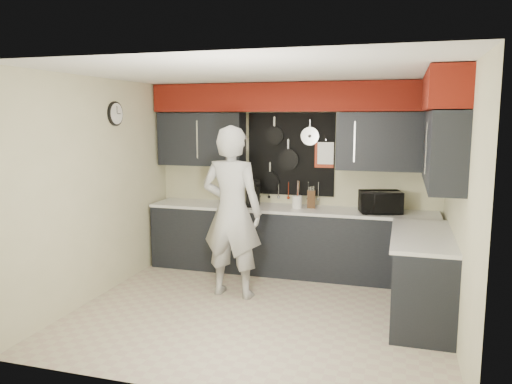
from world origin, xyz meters
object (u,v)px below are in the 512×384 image
(coffee_maker, at_px, (252,193))
(utensil_crock, at_px, (297,202))
(person, at_px, (232,212))
(knife_block, at_px, (311,199))
(microwave, at_px, (380,202))

(coffee_maker, bearing_deg, utensil_crock, -0.43)
(coffee_maker, distance_m, person, 1.01)
(knife_block, distance_m, utensil_crock, 0.20)
(utensil_crock, distance_m, person, 1.17)
(knife_block, bearing_deg, microwave, -15.36)
(microwave, relative_size, knife_block, 2.17)
(utensil_crock, xyz_separation_m, coffee_maker, (-0.64, -0.00, 0.10))
(knife_block, distance_m, person, 1.34)
(microwave, xyz_separation_m, person, (-1.66, -0.99, -0.04))
(knife_block, bearing_deg, coffee_maker, 178.29)
(knife_block, relative_size, person, 0.11)
(microwave, xyz_separation_m, knife_block, (-0.91, 0.11, -0.02))
(person, bearing_deg, microwave, -145.01)
(knife_block, relative_size, coffee_maker, 0.66)
(knife_block, xyz_separation_m, utensil_crock, (-0.17, -0.09, -0.03))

